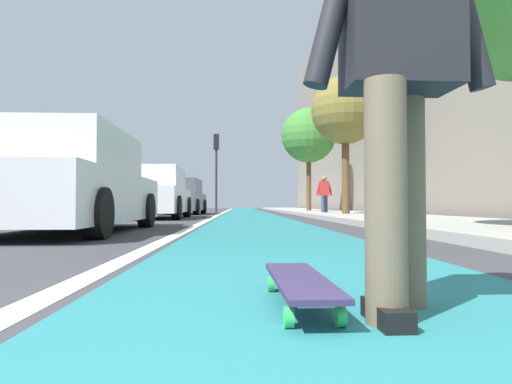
{
  "coord_description": "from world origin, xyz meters",
  "views": [
    {
      "loc": [
        -0.88,
        0.37,
        0.4
      ],
      "look_at": [
        11.89,
        -0.1,
        0.77
      ],
      "focal_mm": 31.14,
      "sensor_mm": 36.0,
      "label": 1
    }
  ],
  "objects_px": {
    "skateboard": "(300,283)",
    "street_tree_far": "(309,136)",
    "skater_person": "(398,58)",
    "parked_car_far": "(181,198)",
    "parked_car_mid": "(153,194)",
    "traffic_light": "(216,158)",
    "street_tree_mid": "(345,111)",
    "pedestrian_distant": "(324,193)",
    "parked_car_near": "(65,184)"
  },
  "relations": [
    {
      "from": "skateboard",
      "to": "street_tree_far",
      "type": "distance_m",
      "value": 20.27
    },
    {
      "from": "parked_car_mid",
      "to": "parked_car_far",
      "type": "distance_m",
      "value": 5.69
    },
    {
      "from": "parked_car_near",
      "to": "pedestrian_distant",
      "type": "relative_size",
      "value": 3.02
    },
    {
      "from": "street_tree_mid",
      "to": "parked_car_mid",
      "type": "bearing_deg",
      "value": 98.14
    },
    {
      "from": "parked_car_near",
      "to": "street_tree_mid",
      "type": "xyz_separation_m",
      "value": [
        7.43,
        -5.89,
        2.7
      ]
    },
    {
      "from": "parked_car_far",
      "to": "pedestrian_distant",
      "type": "xyz_separation_m",
      "value": [
        -2.27,
        -5.65,
        0.14
      ]
    },
    {
      "from": "street_tree_far",
      "to": "parked_car_far",
      "type": "bearing_deg",
      "value": 114.36
    },
    {
      "from": "skater_person",
      "to": "pedestrian_distant",
      "type": "relative_size",
      "value": 1.1
    },
    {
      "from": "parked_car_mid",
      "to": "street_tree_far",
      "type": "bearing_deg",
      "value": -35.35
    },
    {
      "from": "skater_person",
      "to": "street_tree_far",
      "type": "height_order",
      "value": "street_tree_far"
    },
    {
      "from": "parked_car_near",
      "to": "parked_car_mid",
      "type": "height_order",
      "value": "parked_car_mid"
    },
    {
      "from": "traffic_light",
      "to": "pedestrian_distant",
      "type": "bearing_deg",
      "value": -147.02
    },
    {
      "from": "skateboard",
      "to": "skater_person",
      "type": "height_order",
      "value": "skater_person"
    },
    {
      "from": "pedestrian_distant",
      "to": "parked_car_near",
      "type": "bearing_deg",
      "value": 150.35
    },
    {
      "from": "parked_car_mid",
      "to": "street_tree_far",
      "type": "xyz_separation_m",
      "value": [
        8.33,
        -5.91,
        3.06
      ]
    },
    {
      "from": "parked_car_near",
      "to": "traffic_light",
      "type": "xyz_separation_m",
      "value": [
        16.78,
        -1.3,
        2.16
      ]
    },
    {
      "from": "traffic_light",
      "to": "pedestrian_distant",
      "type": "relative_size",
      "value": 2.77
    },
    {
      "from": "skateboard",
      "to": "street_tree_mid",
      "type": "xyz_separation_m",
      "value": [
        12.2,
        -3.13,
        3.3
      ]
    },
    {
      "from": "skater_person",
      "to": "parked_car_near",
      "type": "relative_size",
      "value": 0.36
    },
    {
      "from": "parked_car_mid",
      "to": "street_tree_mid",
      "type": "height_order",
      "value": "street_tree_mid"
    },
    {
      "from": "skater_person",
      "to": "parked_car_far",
      "type": "bearing_deg",
      "value": 10.09
    },
    {
      "from": "parked_car_mid",
      "to": "street_tree_far",
      "type": "relative_size",
      "value": 0.86
    },
    {
      "from": "traffic_light",
      "to": "street_tree_far",
      "type": "relative_size",
      "value": 0.8
    },
    {
      "from": "traffic_light",
      "to": "street_tree_far",
      "type": "bearing_deg",
      "value": -112.02
    },
    {
      "from": "street_tree_far",
      "to": "skater_person",
      "type": "bearing_deg",
      "value": 172.01
    },
    {
      "from": "parked_car_near",
      "to": "pedestrian_distant",
      "type": "xyz_separation_m",
      "value": [
        10.0,
        -5.69,
        0.16
      ]
    },
    {
      "from": "parked_car_near",
      "to": "parked_car_far",
      "type": "xyz_separation_m",
      "value": [
        12.28,
        -0.05,
        0.01
      ]
    },
    {
      "from": "skater_person",
      "to": "street_tree_far",
      "type": "relative_size",
      "value": 0.32
    },
    {
      "from": "parked_car_far",
      "to": "street_tree_mid",
      "type": "distance_m",
      "value": 8.05
    },
    {
      "from": "skateboard",
      "to": "parked_car_far",
      "type": "height_order",
      "value": "parked_car_far"
    },
    {
      "from": "parked_car_far",
      "to": "street_tree_far",
      "type": "bearing_deg",
      "value": -65.64
    },
    {
      "from": "parked_car_mid",
      "to": "street_tree_mid",
      "type": "bearing_deg",
      "value": -81.86
    },
    {
      "from": "parked_car_far",
      "to": "street_tree_mid",
      "type": "height_order",
      "value": "street_tree_mid"
    },
    {
      "from": "skateboard",
      "to": "skater_person",
      "type": "relative_size",
      "value": 0.51
    },
    {
      "from": "skateboard",
      "to": "street_tree_far",
      "type": "bearing_deg",
      "value": -9.03
    },
    {
      "from": "street_tree_mid",
      "to": "parked_car_near",
      "type": "bearing_deg",
      "value": 141.61
    },
    {
      "from": "parked_car_far",
      "to": "pedestrian_distant",
      "type": "height_order",
      "value": "pedestrian_distant"
    },
    {
      "from": "parked_car_mid",
      "to": "traffic_light",
      "type": "bearing_deg",
      "value": -7.36
    },
    {
      "from": "parked_car_far",
      "to": "traffic_light",
      "type": "relative_size",
      "value": 1.04
    },
    {
      "from": "street_tree_far",
      "to": "pedestrian_distant",
      "type": "xyz_separation_m",
      "value": [
        -4.92,
        0.2,
        -2.92
      ]
    },
    {
      "from": "parked_car_mid",
      "to": "parked_car_near",
      "type": "bearing_deg",
      "value": -179.81
    },
    {
      "from": "skateboard",
      "to": "skater_person",
      "type": "bearing_deg",
      "value": -113.36
    },
    {
      "from": "parked_car_far",
      "to": "street_tree_far",
      "type": "relative_size",
      "value": 0.83
    },
    {
      "from": "pedestrian_distant",
      "to": "street_tree_mid",
      "type": "bearing_deg",
      "value": -175.64
    },
    {
      "from": "street_tree_far",
      "to": "traffic_light",
      "type": "bearing_deg",
      "value": 67.98
    },
    {
      "from": "skater_person",
      "to": "street_tree_mid",
      "type": "height_order",
      "value": "street_tree_mid"
    },
    {
      "from": "parked_car_far",
      "to": "street_tree_mid",
      "type": "relative_size",
      "value": 0.95
    },
    {
      "from": "skateboard",
      "to": "pedestrian_distant",
      "type": "height_order",
      "value": "pedestrian_distant"
    },
    {
      "from": "street_tree_mid",
      "to": "street_tree_far",
      "type": "height_order",
      "value": "street_tree_far"
    },
    {
      "from": "street_tree_mid",
      "to": "pedestrian_distant",
      "type": "xyz_separation_m",
      "value": [
        2.57,
        0.2,
        -2.55
      ]
    }
  ]
}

